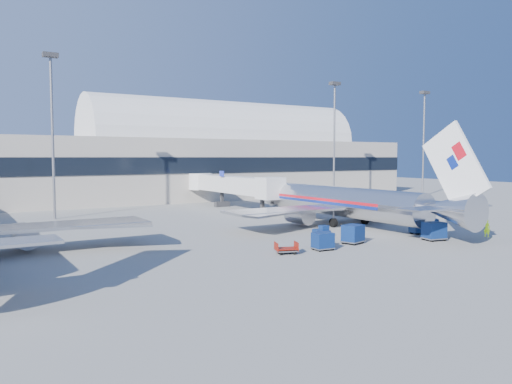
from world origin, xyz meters
TOP-DOWN VIEW (x-y plane):
  - ground at (0.00, 0.00)m, footprint 260.00×260.00m
  - terminal at (-13.60, 55.96)m, footprint 170.00×28.15m
  - airliner_main at (10.00, 4.51)m, footprint 32.00×37.26m
  - jetbridge_near at (7.60, 30.81)m, footprint 4.40×27.50m
  - mast_west at (-20.00, 30.00)m, footprint 2.00×1.20m
  - mast_east at (30.00, 30.00)m, footprint 2.00×1.20m
  - mast_far_east at (55.00, 30.00)m, footprint 2.00×1.20m
  - barrier_near at (18.00, 2.00)m, footprint 3.00×0.55m
  - barrier_mid at (21.30, 2.00)m, footprint 3.00×0.55m
  - barrier_far at (24.60, 2.00)m, footprint 3.00×0.55m
  - tug_lead at (1.53, -6.18)m, footprint 2.51×1.73m
  - tug_right at (12.24, -5.53)m, footprint 2.62×1.58m
  - tug_left at (1.37, -1.69)m, footprint 1.09×2.05m
  - cart_train_a at (1.48, -6.39)m, footprint 2.49×2.16m
  - cart_train_b at (-2.83, -6.73)m, footprint 2.19×2.02m
  - cart_train_c at (-3.26, -7.53)m, footprint 1.93×1.53m
  - cart_solo_near at (9.83, -9.34)m, footprint 2.42×2.01m
  - cart_solo_far at (14.66, -4.91)m, footprint 2.09×1.97m
  - cart_open_red at (-7.09, -7.21)m, footprint 2.27×1.92m
  - ramp_worker at (16.68, -10.67)m, footprint 0.59×0.76m

SIDE VIEW (x-z plane):
  - ground at x=0.00m, z-range 0.00..0.00m
  - cart_open_red at x=-7.09m, z-range 0.11..0.63m
  - barrier_near at x=18.00m, z-range 0.00..0.90m
  - barrier_mid at x=21.30m, z-range 0.00..0.90m
  - barrier_far at x=24.60m, z-range 0.00..0.90m
  - tug_left at x=1.37m, z-range -0.06..1.25m
  - tug_lead at x=1.53m, z-range -0.07..1.42m
  - tug_right at x=12.24m, z-range -0.07..1.54m
  - cart_solo_far at x=14.66m, z-range 0.05..1.52m
  - cart_train_b at x=-2.83m, z-range 0.05..1.60m
  - cart_train_c at x=-3.26m, z-range 0.05..1.67m
  - ramp_worker at x=16.68m, z-range 0.00..1.84m
  - cart_train_a at x=1.48m, z-range 0.06..1.93m
  - cart_solo_near at x=9.83m, z-range 0.06..1.96m
  - airliner_main at x=10.00m, z-range -3.11..8.96m
  - jetbridge_near at x=7.60m, z-range 0.80..7.05m
  - terminal at x=-13.60m, z-range -2.98..18.02m
  - mast_west at x=-20.00m, z-range 3.49..26.09m
  - mast_east at x=30.00m, z-range 3.49..26.09m
  - mast_far_east at x=55.00m, z-range 3.49..26.09m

